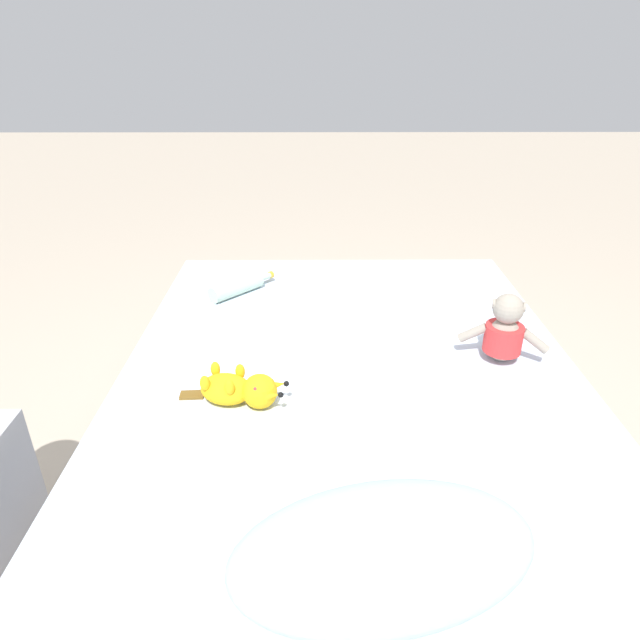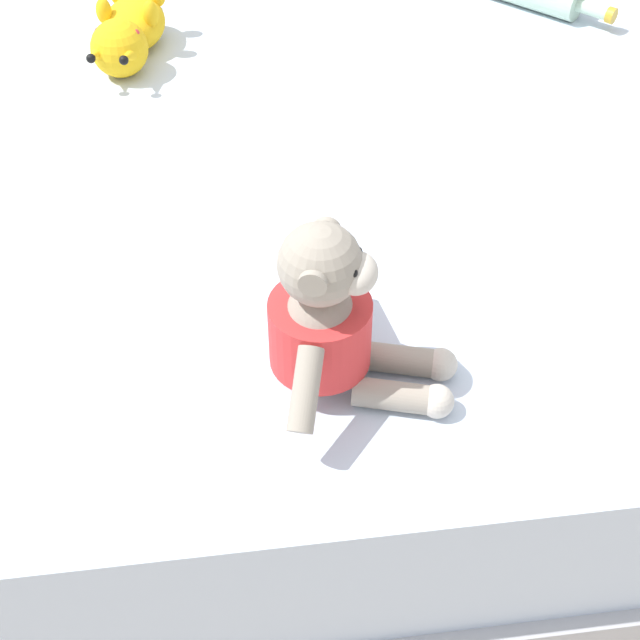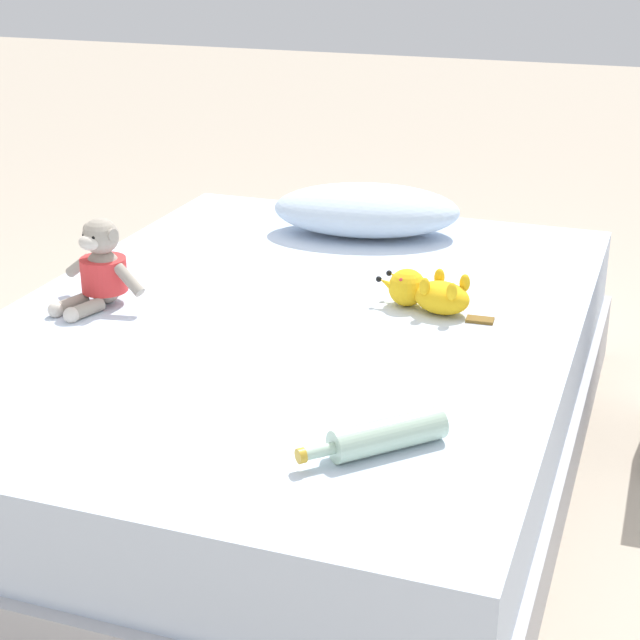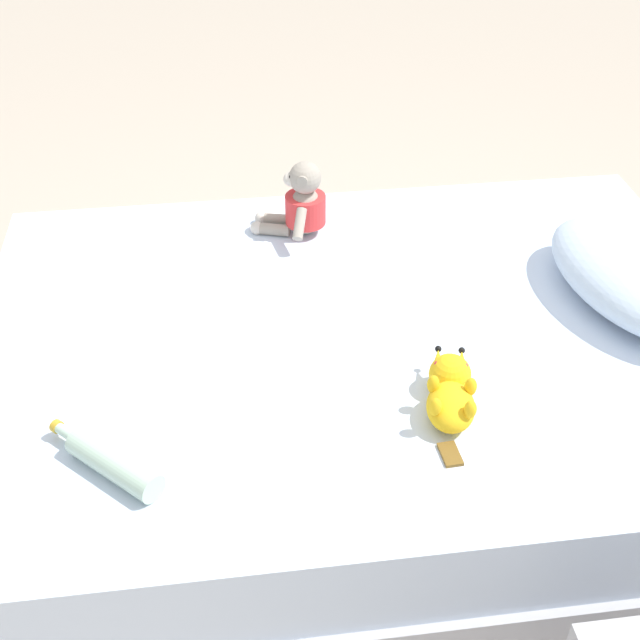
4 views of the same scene
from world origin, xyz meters
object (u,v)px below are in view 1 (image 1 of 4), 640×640
(bed, at_px, (349,433))
(glass_bottle, at_px, (238,287))
(plush_yellow_creature, at_px, (240,389))
(pillow, at_px, (384,552))

(bed, bearing_deg, glass_bottle, -55.17)
(plush_yellow_creature, bearing_deg, glass_bottle, -82.11)
(pillow, bearing_deg, plush_yellow_creature, -59.42)
(pillow, distance_m, glass_bottle, 1.42)
(pillow, distance_m, plush_yellow_creature, 0.68)
(pillow, height_order, glass_bottle, pillow)
(bed, distance_m, glass_bottle, 0.80)
(plush_yellow_creature, bearing_deg, bed, -157.00)
(pillow, bearing_deg, bed, -88.48)
(plush_yellow_creature, relative_size, glass_bottle, 1.27)
(glass_bottle, bearing_deg, plush_yellow_creature, 97.89)
(plush_yellow_creature, height_order, glass_bottle, plush_yellow_creature)
(pillow, relative_size, plush_yellow_creature, 1.99)
(bed, distance_m, pillow, 0.79)
(bed, bearing_deg, plush_yellow_creature, 23.00)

